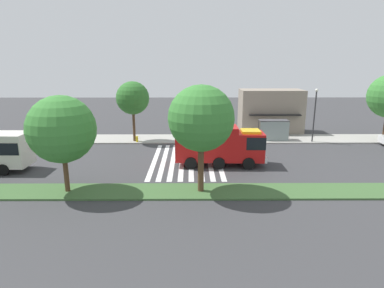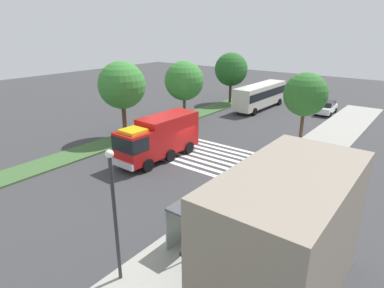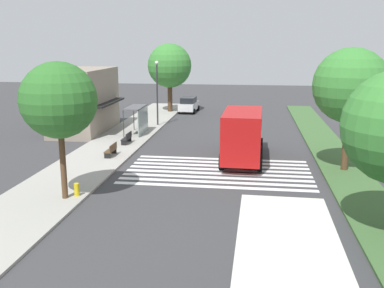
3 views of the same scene
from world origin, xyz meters
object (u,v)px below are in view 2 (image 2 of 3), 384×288
at_px(transit_bus, 260,95).
at_px(fire_hydrant, 293,146).
at_px(sidewalk_tree_far_west, 305,95).
at_px(median_tree_far_west, 231,69).
at_px(median_tree_center, 122,85).
at_px(bench_west_of_shelter, 260,178).
at_px(bench_near_shelter, 230,201).
at_px(street_lamp, 114,207).
at_px(parked_car_west, 327,107).
at_px(fire_truck, 158,137).
at_px(bus_stop_shelter, 192,209).
at_px(median_tree_west, 184,81).

height_order(transit_bus, fire_hydrant, transit_bus).
xyz_separation_m(sidewalk_tree_far_west, fire_hydrant, (0.38, -0.50, -4.85)).
distance_m(median_tree_far_west, median_tree_center, 20.99).
xyz_separation_m(bench_west_of_shelter, sidewalk_tree_far_west, (-8.91, -0.33, 4.75)).
xyz_separation_m(bench_near_shelter, sidewalk_tree_far_west, (-13.05, -0.33, 4.75)).
bearing_deg(sidewalk_tree_far_west, median_tree_center, -64.37).
relative_size(transit_bus, street_lamp, 1.75).
height_order(parked_car_west, fire_hydrant, parked_car_west).
relative_size(fire_truck, median_tree_center, 1.07).
height_order(bench_near_shelter, fire_hydrant, bench_near_shelter).
height_order(bus_stop_shelter, sidewalk_tree_far_west, sidewalk_tree_far_west).
height_order(parked_car_west, street_lamp, street_lamp).
bearing_deg(fire_hydrant, bench_near_shelter, 3.75).
distance_m(bench_west_of_shelter, fire_hydrant, 8.57).
relative_size(bus_stop_shelter, median_tree_center, 0.45).
bearing_deg(fire_hydrant, median_tree_west, -99.99).
xyz_separation_m(fire_truck, median_tree_center, (-2.08, -6.63, 3.52)).
bearing_deg(sidewalk_tree_far_west, parked_car_west, -172.09).
distance_m(transit_bus, median_tree_far_west, 6.01).
distance_m(fire_truck, parked_car_west, 26.47).
bearing_deg(median_tree_center, street_lamp, 47.74).
bearing_deg(fire_hydrant, street_lamp, 0.27).
distance_m(bench_near_shelter, median_tree_center, 17.74).
bearing_deg(fire_hydrant, bench_west_of_shelter, 5.56).
bearing_deg(median_tree_west, bus_stop_shelter, 39.75).
height_order(fire_truck, median_tree_west, median_tree_west).
distance_m(fire_truck, bench_near_shelter, 10.18).
relative_size(median_tree_west, fire_hydrant, 10.12).
height_order(bus_stop_shelter, fire_hydrant, bus_stop_shelter).
bearing_deg(parked_car_west, bench_west_of_shelter, 3.32).
xyz_separation_m(bench_west_of_shelter, median_tree_west, (-11.22, -16.12, 4.21)).
bearing_deg(sidewalk_tree_far_west, street_lamp, -1.06).
bearing_deg(fire_truck, bench_near_shelter, 71.78).
bearing_deg(parked_car_west, bench_near_shelter, 2.48).
distance_m(bench_near_shelter, median_tree_far_west, 31.30).
xyz_separation_m(median_tree_west, median_tree_center, (9.89, 0.00, 0.76)).
xyz_separation_m(median_tree_west, fire_hydrant, (2.69, 15.29, -4.31)).
bearing_deg(street_lamp, parked_car_west, -177.24).
distance_m(fire_truck, median_tree_west, 13.96).
relative_size(fire_truck, median_tree_west, 1.18).
height_order(bench_west_of_shelter, sidewalk_tree_far_west, sidewalk_tree_far_west).
bearing_deg(transit_bus, bench_near_shelter, -156.23).
xyz_separation_m(bench_west_of_shelter, street_lamp, (12.66, -0.73, 3.28)).
relative_size(median_tree_west, median_tree_center, 0.91).
bearing_deg(fire_truck, parked_car_west, 166.17).
bearing_deg(bench_near_shelter, fire_truck, -109.65).
distance_m(street_lamp, sidewalk_tree_far_west, 21.62).
distance_m(bus_stop_shelter, sidewalk_tree_far_west, 17.40).
relative_size(fire_truck, street_lamp, 1.33).
xyz_separation_m(median_tree_far_west, median_tree_west, (11.09, 0.00, -0.30)).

